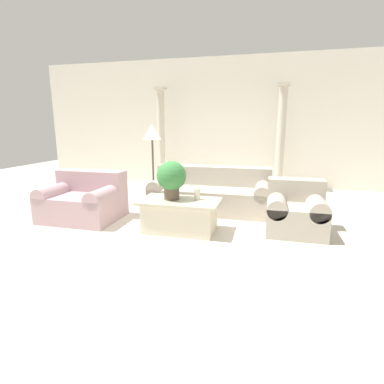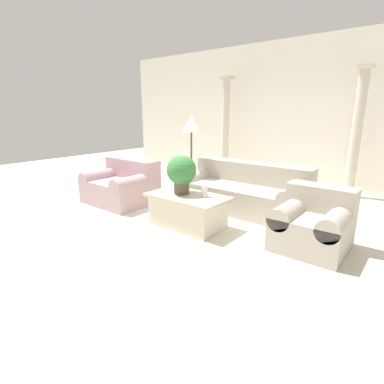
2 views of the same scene
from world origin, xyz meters
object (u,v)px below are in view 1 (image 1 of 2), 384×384
(sofa_long, at_px, (211,193))
(coffee_table, at_px, (180,215))
(potted_plant, at_px, (171,177))
(floor_lamp, at_px, (152,137))
(armchair, at_px, (296,210))
(loveseat, at_px, (84,199))

(sofa_long, bearing_deg, coffee_table, -100.31)
(coffee_table, relative_size, potted_plant, 2.06)
(sofa_long, xyz_separation_m, coffee_table, (-0.23, -1.25, -0.08))
(sofa_long, distance_m, floor_lamp, 1.50)
(sofa_long, distance_m, coffee_table, 1.28)
(potted_plant, bearing_deg, floor_lamp, 122.93)
(coffee_table, distance_m, floor_lamp, 1.83)
(sofa_long, xyz_separation_m, armchair, (1.44, -0.83, 0.01))
(coffee_table, bearing_deg, floor_lamp, 126.75)
(loveseat, bearing_deg, sofa_long, 28.23)
(armchair, bearing_deg, potted_plant, -167.29)
(potted_plant, height_order, armchair, potted_plant)
(armchair, bearing_deg, sofa_long, 149.96)
(loveseat, bearing_deg, potted_plant, -6.23)
(potted_plant, bearing_deg, sofa_long, 73.84)
(floor_lamp, bearing_deg, coffee_table, -53.25)
(floor_lamp, bearing_deg, sofa_long, 3.88)
(sofa_long, height_order, loveseat, same)
(loveseat, height_order, coffee_table, loveseat)
(armchair, bearing_deg, coffee_table, -165.70)
(loveseat, xyz_separation_m, coffee_table, (1.74, -0.20, -0.09))
(sofa_long, relative_size, potted_plant, 3.79)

